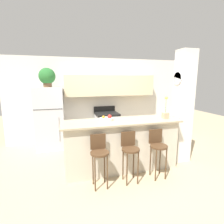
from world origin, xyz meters
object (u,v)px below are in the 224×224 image
at_px(bar_stool_mid, 130,150).
at_px(orchid_vase, 165,113).
at_px(stove_range, 107,127).
at_px(bar_stool_right, 158,147).
at_px(refrigerator, 50,118).
at_px(potted_plant_on_fridge, 47,77).
at_px(fruit_bowl, 107,119).
at_px(bar_stool_left, 99,153).
at_px(trash_bin, 73,142).

distance_m(bar_stool_mid, orchid_vase, 1.23).
xyz_separation_m(stove_range, bar_stool_right, (0.47, -2.20, 0.16)).
relative_size(refrigerator, orchid_vase, 3.49).
height_order(potted_plant_on_fridge, fruit_bowl, potted_plant_on_fridge).
distance_m(stove_range, potted_plant_on_fridge, 2.23).
bearing_deg(fruit_bowl, refrigerator, 128.76).
xyz_separation_m(bar_stool_right, potted_plant_on_fridge, (-2.10, 2.16, 1.36)).
height_order(bar_stool_left, bar_stool_right, same).
distance_m(stove_range, trash_bin, 1.12).
xyz_separation_m(bar_stool_left, bar_stool_mid, (0.58, 0.00, 0.00)).
bearing_deg(stove_range, trash_bin, -163.80).
height_order(bar_stool_mid, orchid_vase, orchid_vase).
bearing_deg(bar_stool_right, trash_bin, 128.48).
height_order(bar_stool_left, potted_plant_on_fridge, potted_plant_on_fridge).
distance_m(stove_range, orchid_vase, 2.10).
distance_m(refrigerator, bar_stool_left, 2.37).
bearing_deg(refrigerator, bar_stool_mid, -54.73).
relative_size(bar_stool_right, fruit_bowl, 3.27).
xyz_separation_m(stove_range, bar_stool_left, (-0.69, -2.20, 0.16)).
bearing_deg(fruit_bowl, stove_range, 76.09).
height_order(bar_stool_mid, trash_bin, bar_stool_mid).
relative_size(potted_plant_on_fridge, trash_bin, 1.33).
relative_size(bar_stool_right, trash_bin, 2.48).
bearing_deg(orchid_vase, potted_plant_on_fridge, 145.85).
height_order(stove_range, orchid_vase, orchid_vase).
relative_size(bar_stool_mid, bar_stool_right, 1.00).
xyz_separation_m(stove_range, trash_bin, (-1.04, -0.30, -0.27)).
bearing_deg(bar_stool_right, refrigerator, 134.27).
height_order(bar_stool_right, orchid_vase, orchid_vase).
relative_size(bar_stool_mid, fruit_bowl, 3.27).
distance_m(refrigerator, bar_stool_right, 3.02).
bearing_deg(bar_stool_mid, fruit_bowl, 114.99).
xyz_separation_m(fruit_bowl, trash_bin, (-0.65, 1.29, -0.91)).
bearing_deg(fruit_bowl, bar_stool_left, -115.51).
bearing_deg(orchid_vase, fruit_bowl, 172.69).
relative_size(bar_stool_mid, orchid_vase, 1.93).
bearing_deg(orchid_vase, bar_stool_right, -133.06).
bearing_deg(fruit_bowl, bar_stool_right, -35.36).
bearing_deg(trash_bin, stove_range, 16.20).
bearing_deg(fruit_bowl, orchid_vase, -7.31).
xyz_separation_m(refrigerator, bar_stool_mid, (1.53, -2.16, -0.23)).
bearing_deg(trash_bin, bar_stool_mid, -63.84).
xyz_separation_m(refrigerator, fruit_bowl, (1.24, -1.55, 0.24)).
xyz_separation_m(bar_stool_left, bar_stool_right, (1.15, 0.00, 0.00)).
xyz_separation_m(bar_stool_mid, trash_bin, (-0.93, 1.90, -0.43)).
distance_m(bar_stool_right, trash_bin, 2.47).
bearing_deg(potted_plant_on_fridge, refrigerator, -62.88).
xyz_separation_m(orchid_vase, fruit_bowl, (-1.28, 0.16, -0.09)).
relative_size(bar_stool_right, potted_plant_on_fridge, 1.87).
xyz_separation_m(bar_stool_left, potted_plant_on_fridge, (-0.95, 2.16, 1.36)).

